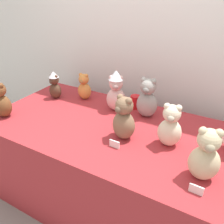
{
  "coord_description": "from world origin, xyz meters",
  "views": [
    {
      "loc": [
        0.7,
        -1.0,
        1.66
      ],
      "look_at": [
        0.0,
        0.25,
        0.88
      ],
      "focal_mm": 37.29,
      "sensor_mm": 36.0,
      "label": 1
    }
  ],
  "objects_px": {
    "teddy_bear_mocha": "(124,119)",
    "teddy_bear_sand": "(205,156)",
    "teddy_bear_blush": "(116,91)",
    "teddy_bear_ash": "(147,99)",
    "teddy_bear_cocoa": "(55,85)",
    "teddy_bear_chestnut": "(1,101)",
    "display_table": "(112,166)",
    "party_cup_red": "(135,102)",
    "teddy_bear_cream": "(170,127)",
    "teddy_bear_ginger": "(84,87)"
  },
  "relations": [
    {
      "from": "teddy_bear_cocoa",
      "to": "party_cup_red",
      "type": "bearing_deg",
      "value": 14.95
    },
    {
      "from": "teddy_bear_cream",
      "to": "teddy_bear_cocoa",
      "type": "bearing_deg",
      "value": 160.81
    },
    {
      "from": "teddy_bear_ginger",
      "to": "teddy_bear_sand",
      "type": "height_order",
      "value": "teddy_bear_sand"
    },
    {
      "from": "teddy_bear_mocha",
      "to": "party_cup_red",
      "type": "bearing_deg",
      "value": 120.98
    },
    {
      "from": "teddy_bear_chestnut",
      "to": "party_cup_red",
      "type": "distance_m",
      "value": 1.05
    },
    {
      "from": "teddy_bear_blush",
      "to": "teddy_bear_cream",
      "type": "distance_m",
      "value": 0.58
    },
    {
      "from": "teddy_bear_sand",
      "to": "party_cup_red",
      "type": "bearing_deg",
      "value": 124.17
    },
    {
      "from": "display_table",
      "to": "teddy_bear_sand",
      "type": "relative_size",
      "value": 6.11
    },
    {
      "from": "teddy_bear_mocha",
      "to": "teddy_bear_blush",
      "type": "bearing_deg",
      "value": 142.18
    },
    {
      "from": "teddy_bear_cocoa",
      "to": "teddy_bear_ash",
      "type": "distance_m",
      "value": 0.85
    },
    {
      "from": "teddy_bear_ash",
      "to": "teddy_bear_chestnut",
      "type": "relative_size",
      "value": 1.12
    },
    {
      "from": "teddy_bear_blush",
      "to": "teddy_bear_sand",
      "type": "bearing_deg",
      "value": -54.22
    },
    {
      "from": "teddy_bear_chestnut",
      "to": "party_cup_red",
      "type": "relative_size",
      "value": 2.57
    },
    {
      "from": "teddy_bear_ginger",
      "to": "teddy_bear_ash",
      "type": "distance_m",
      "value": 0.6
    },
    {
      "from": "teddy_bear_cream",
      "to": "teddy_bear_mocha",
      "type": "relative_size",
      "value": 0.94
    },
    {
      "from": "teddy_bear_cream",
      "to": "teddy_bear_chestnut",
      "type": "height_order",
      "value": "teddy_bear_cream"
    },
    {
      "from": "teddy_bear_blush",
      "to": "teddy_bear_ash",
      "type": "relative_size",
      "value": 1.07
    },
    {
      "from": "teddy_bear_mocha",
      "to": "teddy_bear_sand",
      "type": "bearing_deg",
      "value": 2.77
    },
    {
      "from": "teddy_bear_cocoa",
      "to": "teddy_bear_chestnut",
      "type": "distance_m",
      "value": 0.47
    },
    {
      "from": "teddy_bear_ginger",
      "to": "teddy_bear_ash",
      "type": "height_order",
      "value": "teddy_bear_ash"
    },
    {
      "from": "teddy_bear_cream",
      "to": "teddy_bear_blush",
      "type": "bearing_deg",
      "value": 144.37
    },
    {
      "from": "teddy_bear_cream",
      "to": "teddy_bear_mocha",
      "type": "height_order",
      "value": "teddy_bear_mocha"
    },
    {
      "from": "teddy_bear_blush",
      "to": "teddy_bear_ginger",
      "type": "height_order",
      "value": "teddy_bear_blush"
    },
    {
      "from": "party_cup_red",
      "to": "teddy_bear_ginger",
      "type": "bearing_deg",
      "value": -173.11
    },
    {
      "from": "teddy_bear_ginger",
      "to": "party_cup_red",
      "type": "xyz_separation_m",
      "value": [
        0.47,
        0.06,
        -0.06
      ]
    },
    {
      "from": "display_table",
      "to": "teddy_bear_blush",
      "type": "bearing_deg",
      "value": 112.37
    },
    {
      "from": "display_table",
      "to": "teddy_bear_cocoa",
      "type": "xyz_separation_m",
      "value": [
        -0.69,
        0.18,
        0.5
      ]
    },
    {
      "from": "teddy_bear_ginger",
      "to": "teddy_bear_ash",
      "type": "xyz_separation_m",
      "value": [
        0.6,
        -0.03,
        0.04
      ]
    },
    {
      "from": "teddy_bear_mocha",
      "to": "party_cup_red",
      "type": "distance_m",
      "value": 0.46
    },
    {
      "from": "teddy_bear_sand",
      "to": "teddy_bear_chestnut",
      "type": "relative_size",
      "value": 1.09
    },
    {
      "from": "teddy_bear_ash",
      "to": "teddy_bear_mocha",
      "type": "distance_m",
      "value": 0.35
    },
    {
      "from": "display_table",
      "to": "teddy_bear_sand",
      "type": "xyz_separation_m",
      "value": [
        0.66,
        -0.21,
        0.52
      ]
    },
    {
      "from": "display_table",
      "to": "teddy_bear_sand",
      "type": "height_order",
      "value": "teddy_bear_sand"
    },
    {
      "from": "display_table",
      "to": "teddy_bear_blush",
      "type": "height_order",
      "value": "teddy_bear_blush"
    },
    {
      "from": "teddy_bear_cream",
      "to": "teddy_bear_sand",
      "type": "xyz_separation_m",
      "value": [
        0.24,
        -0.2,
        0.01
      ]
    },
    {
      "from": "display_table",
      "to": "teddy_bear_chestnut",
      "type": "xyz_separation_m",
      "value": [
        -0.81,
        -0.28,
        0.51
      ]
    },
    {
      "from": "teddy_bear_sand",
      "to": "party_cup_red",
      "type": "xyz_separation_m",
      "value": [
        -0.64,
        0.57,
        -0.09
      ]
    },
    {
      "from": "party_cup_red",
      "to": "teddy_bear_ash",
      "type": "bearing_deg",
      "value": -32.01
    },
    {
      "from": "teddy_bear_cocoa",
      "to": "teddy_bear_chestnut",
      "type": "bearing_deg",
      "value": -103.65
    },
    {
      "from": "teddy_bear_ginger",
      "to": "party_cup_red",
      "type": "height_order",
      "value": "teddy_bear_ginger"
    },
    {
      "from": "teddy_bear_ash",
      "to": "teddy_bear_mocha",
      "type": "xyz_separation_m",
      "value": [
        -0.02,
        -0.35,
        -0.0
      ]
    },
    {
      "from": "teddy_bear_ginger",
      "to": "teddy_bear_cream",
      "type": "xyz_separation_m",
      "value": [
        0.86,
        -0.31,
        0.02
      ]
    },
    {
      "from": "teddy_bear_mocha",
      "to": "teddy_bear_cream",
      "type": "bearing_deg",
      "value": 30.49
    },
    {
      "from": "teddy_bear_chestnut",
      "to": "teddy_bear_sand",
      "type": "bearing_deg",
      "value": -4.58
    },
    {
      "from": "party_cup_red",
      "to": "teddy_bear_blush",
      "type": "bearing_deg",
      "value": -139.53
    },
    {
      "from": "display_table",
      "to": "teddy_bear_ash",
      "type": "bearing_deg",
      "value": 59.87
    },
    {
      "from": "teddy_bear_cocoa",
      "to": "teddy_bear_sand",
      "type": "bearing_deg",
      "value": -14.89
    },
    {
      "from": "teddy_bear_ash",
      "to": "teddy_bear_mocha",
      "type": "relative_size",
      "value": 1.03
    },
    {
      "from": "teddy_bear_cream",
      "to": "teddy_bear_chestnut",
      "type": "relative_size",
      "value": 1.03
    },
    {
      "from": "teddy_bear_ginger",
      "to": "party_cup_red",
      "type": "bearing_deg",
      "value": 2.42
    }
  ]
}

